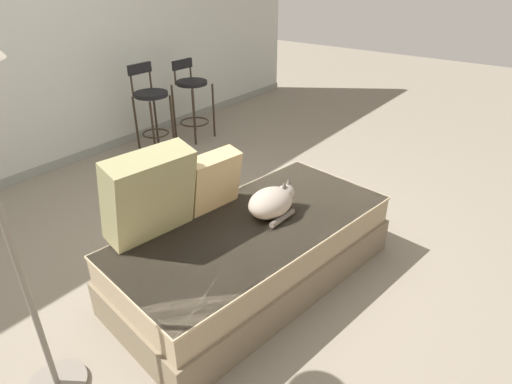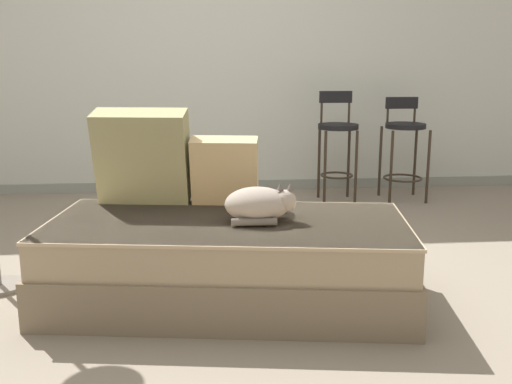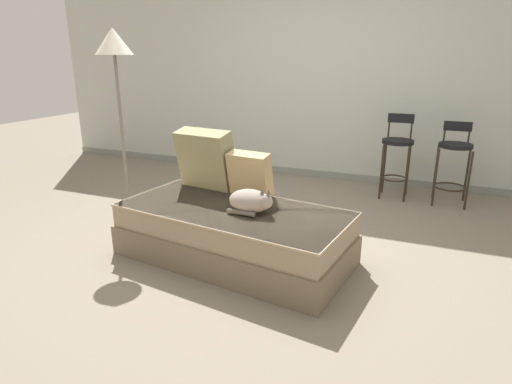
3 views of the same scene
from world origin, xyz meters
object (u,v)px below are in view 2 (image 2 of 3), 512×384
object	(u,v)px
cat	(260,204)
bar_stool_near_window	(337,138)
couch	(228,261)
throw_pillow_middle	(225,171)
throw_pillow_corner	(143,157)
bar_stool_by_doorway	(404,141)

from	to	relation	value
cat	bar_stool_near_window	bearing A→B (deg)	67.94
couch	cat	size ratio (longest dim) A/B	5.36
cat	throw_pillow_middle	bearing A→B (deg)	113.89
couch	throw_pillow_corner	world-z (taller)	throw_pillow_corner
cat	couch	bearing A→B (deg)	172.62
throw_pillow_corner	throw_pillow_middle	distance (m)	0.46
throw_pillow_corner	couch	bearing A→B (deg)	-41.71
throw_pillow_middle	throw_pillow_corner	bearing A→B (deg)	171.87
throw_pillow_middle	bar_stool_by_doorway	xyz separation A→B (m)	(1.60, 1.78, -0.11)
cat	throw_pillow_corner	bearing A→B (deg)	145.34
couch	cat	distance (m)	0.33
throw_pillow_middle	bar_stool_by_doorway	world-z (taller)	bar_stool_by_doorway
throw_pillow_middle	bar_stool_near_window	distance (m)	2.05
throw_pillow_corner	throw_pillow_middle	size ratio (longest dim) A/B	1.39
throw_pillow_middle	cat	world-z (taller)	throw_pillow_middle
couch	cat	bearing A→B (deg)	-7.38
throw_pillow_corner	bar_stool_by_doorway	bearing A→B (deg)	39.97
couch	cat	xyz separation A→B (m)	(0.16, -0.02, 0.29)
throw_pillow_middle	bar_stool_near_window	size ratio (longest dim) A/B	0.41
couch	bar_stool_near_window	xyz separation A→B (m)	(1.02, 2.11, 0.33)
throw_pillow_corner	bar_stool_near_window	world-z (taller)	throw_pillow_corner
couch	throw_pillow_corner	distance (m)	0.76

